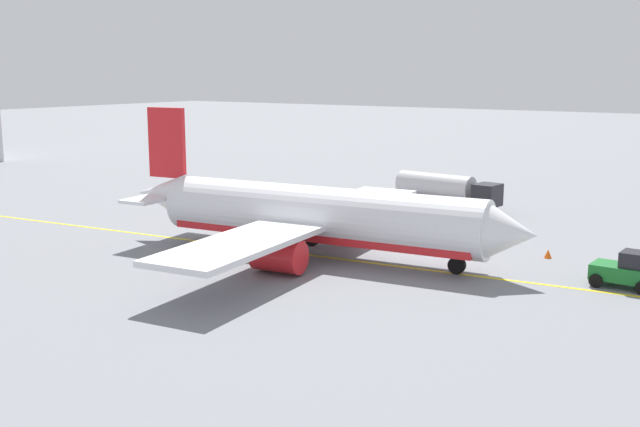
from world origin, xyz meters
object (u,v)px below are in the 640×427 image
object	(u,v)px
airplane	(314,217)
pushback_tug	(626,271)
fuel_tanker	(445,190)
safety_cone_nose	(548,254)
refueling_worker	(380,210)

from	to	relation	value
airplane	pushback_tug	bearing A→B (deg)	11.03
airplane	fuel_tanker	distance (m)	22.10
safety_cone_nose	fuel_tanker	bearing A→B (deg)	135.49
fuel_tanker	refueling_worker	bearing A→B (deg)	-105.50
airplane	safety_cone_nose	distance (m)	16.09
pushback_tug	fuel_tanker	bearing A→B (deg)	137.53
airplane	pushback_tug	distance (m)	19.97
fuel_tanker	safety_cone_nose	bearing A→B (deg)	-44.51
airplane	safety_cone_nose	xyz separation A→B (m)	(13.54, 8.35, -2.44)
airplane	pushback_tug	size ratio (longest dim) A/B	8.30
pushback_tug	refueling_worker	bearing A→B (deg)	155.59
safety_cone_nose	airplane	bearing A→B (deg)	-148.34
refueling_worker	safety_cone_nose	bearing A→B (deg)	-18.86
airplane	refueling_worker	xyz separation A→B (m)	(-2.70, 13.89, -1.92)
refueling_worker	pushback_tug	bearing A→B (deg)	-24.41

